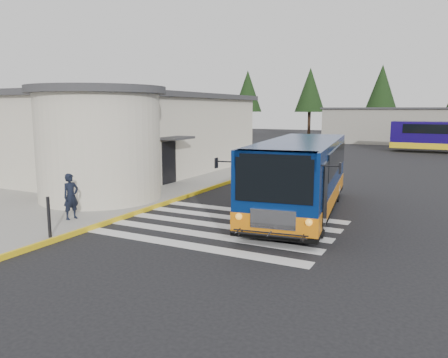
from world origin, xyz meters
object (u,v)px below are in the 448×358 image
at_px(transit_bus, 300,179).
at_px(far_bus_a, 447,135).
at_px(pedestrian_b, 89,184).
at_px(pedestrian_a, 71,196).
at_px(bollard, 49,217).

height_order(transit_bus, far_bus_a, far_bus_a).
xyz_separation_m(transit_bus, pedestrian_b, (-8.08, -2.85, -0.37)).
height_order(pedestrian_a, far_bus_a, far_bus_a).
bearing_deg(pedestrian_a, pedestrian_b, 41.44).
relative_size(pedestrian_a, bollard, 1.30).
height_order(transit_bus, pedestrian_a, transit_bus).
height_order(transit_bus, bollard, transit_bus).
relative_size(bollard, far_bus_a, 0.13).
height_order(pedestrian_a, pedestrian_b, pedestrian_b).
distance_m(transit_bus, far_bus_a, 29.55).
bearing_deg(far_bus_a, bollard, 164.01).
bearing_deg(pedestrian_b, pedestrian_a, -13.72).
height_order(pedestrian_a, bollard, pedestrian_a).
bearing_deg(transit_bus, far_bus_a, 72.58).
xyz_separation_m(bollard, far_bus_a, (10.57, 36.19, 0.83)).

